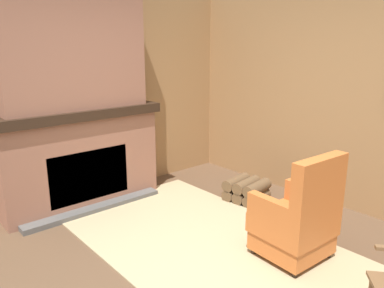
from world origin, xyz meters
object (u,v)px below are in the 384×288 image
at_px(firewood_stack, 246,190).
at_px(storage_case, 99,101).
at_px(oil_lamp_vase, 19,105).
at_px(armchair, 297,221).

distance_m(firewood_stack, storage_case, 2.12).
bearing_deg(firewood_stack, oil_lamp_vase, -120.16).
relative_size(firewood_stack, storage_case, 1.95).
bearing_deg(storage_case, armchair, 13.90).
distance_m(firewood_stack, oil_lamp_vase, 2.80).
relative_size(armchair, oil_lamp_vase, 3.66).
xyz_separation_m(oil_lamp_vase, storage_case, (0.00, 0.92, -0.04)).
height_order(firewood_stack, storage_case, storage_case).
bearing_deg(oil_lamp_vase, storage_case, 89.99).
distance_m(oil_lamp_vase, storage_case, 0.92).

